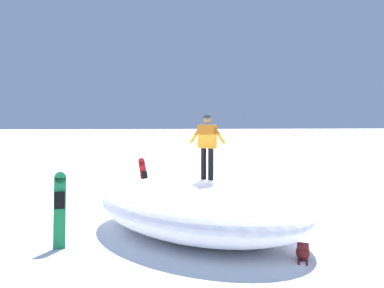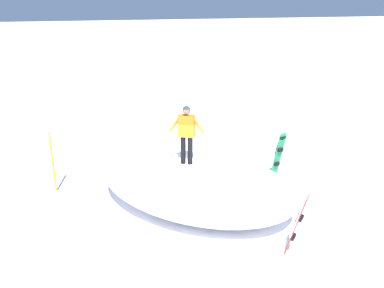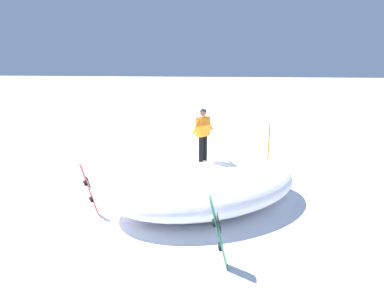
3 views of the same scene
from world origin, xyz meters
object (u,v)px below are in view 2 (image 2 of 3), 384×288
(snowboard_secondary_upright, at_px, (297,224))
(trail_marker_pole, at_px, (53,161))
(snowboard_primary_upright, at_px, (279,154))
(backpack_near, at_px, (117,178))
(snowboarder_standing, at_px, (187,130))

(snowboard_secondary_upright, bearing_deg, trail_marker_pole, 44.32)
(snowboard_primary_upright, bearing_deg, trail_marker_pole, 78.62)
(backpack_near, xyz_separation_m, trail_marker_pole, (0.01, 1.92, 0.87))
(trail_marker_pole, bearing_deg, snowboard_secondary_upright, -135.68)
(snowboarder_standing, height_order, backpack_near, snowboarder_standing)
(snowboarder_standing, bearing_deg, backpack_near, 36.59)
(snowboarder_standing, distance_m, snowboard_secondary_upright, 3.81)
(backpack_near, bearing_deg, trail_marker_pole, 89.79)
(snowboarder_standing, xyz_separation_m, snowboard_secondary_upright, (-3.10, -1.64, -1.51))
(backpack_near, relative_size, trail_marker_pole, 0.30)
(snowboarder_standing, distance_m, snowboard_primary_upright, 3.88)
(snowboarder_standing, bearing_deg, trail_marker_pole, 57.89)
(snowboarder_standing, relative_size, backpack_near, 2.79)
(snowboarder_standing, height_order, snowboard_primary_upright, snowboarder_standing)
(snowboard_primary_upright, relative_size, backpack_near, 2.82)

